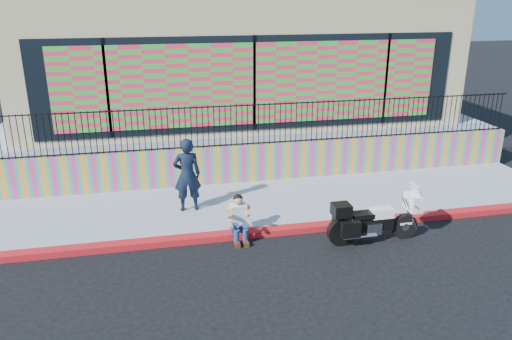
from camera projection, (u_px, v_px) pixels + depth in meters
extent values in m
plane|color=black|center=(290.00, 232.00, 11.87)|extent=(90.00, 90.00, 0.00)
cube|color=#AF1C0C|center=(290.00, 229.00, 11.85)|extent=(16.00, 0.30, 0.15)
cube|color=#8B93A7|center=(273.00, 203.00, 13.37)|extent=(16.00, 3.00, 0.15)
cube|color=#DE3A80|center=(261.00, 162.00, 14.64)|extent=(16.00, 0.20, 1.10)
cube|color=#8B93A7|center=(232.00, 123.00, 19.36)|extent=(16.00, 10.00, 1.25)
cube|color=tan|center=(232.00, 55.00, 18.31)|extent=(14.00, 8.00, 4.00)
cube|color=black|center=(254.00, 84.00, 14.73)|extent=(12.60, 0.04, 2.80)
cube|color=#E33250|center=(254.00, 84.00, 14.70)|extent=(11.48, 0.02, 2.40)
cylinder|color=black|center=(404.00, 226.00, 11.50)|extent=(0.60, 0.13, 0.60)
cylinder|color=black|center=(342.00, 232.00, 11.20)|extent=(0.60, 0.13, 0.60)
cube|color=black|center=(374.00, 223.00, 11.30)|extent=(0.86, 0.25, 0.31)
cube|color=silver|center=(372.00, 227.00, 11.32)|extent=(0.36, 0.31, 0.27)
cube|color=white|center=(382.00, 212.00, 11.25)|extent=(0.50, 0.29, 0.22)
cube|color=black|center=(362.00, 215.00, 11.16)|extent=(0.50, 0.31, 0.11)
cube|color=white|center=(414.00, 202.00, 11.34)|extent=(0.27, 0.47, 0.38)
cube|color=silver|center=(416.00, 190.00, 11.25)|extent=(0.17, 0.42, 0.30)
cube|color=black|center=(341.00, 210.00, 11.01)|extent=(0.40, 0.38, 0.27)
cube|color=black|center=(351.00, 229.00, 10.90)|extent=(0.43, 0.16, 0.36)
cube|color=black|center=(342.00, 219.00, 11.40)|extent=(0.43, 0.16, 0.36)
cube|color=white|center=(405.00, 223.00, 11.47)|extent=(0.29, 0.14, 0.05)
imported|color=black|center=(187.00, 175.00, 12.45)|extent=(0.70, 0.47, 1.89)
cube|color=navy|center=(238.00, 227.00, 11.58)|extent=(0.36, 0.28, 0.18)
cube|color=white|center=(238.00, 214.00, 11.42)|extent=(0.38, 0.27, 0.54)
sphere|color=tan|center=(238.00, 201.00, 11.27)|extent=(0.21, 0.21, 0.21)
cube|color=#472814|center=(237.00, 244.00, 11.21)|extent=(0.11, 0.26, 0.10)
cube|color=#472814|center=(246.00, 243.00, 11.25)|extent=(0.11, 0.26, 0.10)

